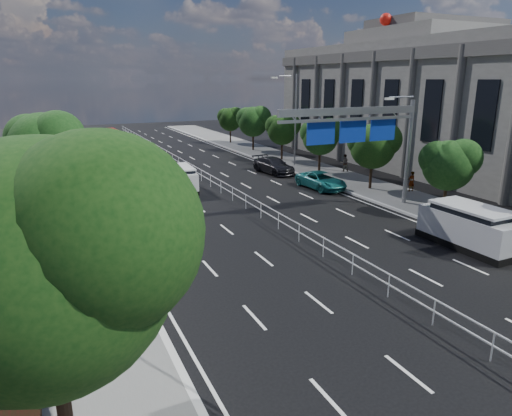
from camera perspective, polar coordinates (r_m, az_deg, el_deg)
ground at (r=20.14m, az=14.63°, el=-9.79°), size 160.00×160.00×0.00m
sidewalk_near at (r=16.20m, az=-20.46°, el=-16.76°), size 5.00×140.00×0.14m
kerb_near at (r=16.46m, az=-11.47°, el=-15.46°), size 0.25×140.00×0.15m
median_fence at (r=39.05m, az=-6.54°, el=3.90°), size 0.05×85.00×1.02m
hedge_near at (r=20.56m, az=-26.84°, el=-9.41°), size 1.00×36.00×0.44m
toilet_sign at (r=14.93m, az=-19.42°, el=-7.10°), size 1.62×0.18×4.34m
overhead_gantry at (r=30.43m, az=13.33°, el=9.90°), size 10.24×0.38×7.45m
streetlight_far at (r=45.81m, az=4.64°, el=11.63°), size 2.78×2.40×9.00m
civic_hall at (r=50.57m, az=20.50°, el=12.31°), size 14.40×36.00×14.35m
near_tree_big at (r=9.84m, az=-24.66°, el=-5.06°), size 5.72×5.33×7.71m
near_tree_back at (r=32.02m, az=-24.89°, el=7.35°), size 4.84×4.51×6.69m
far_tree_c at (r=31.54m, az=23.03°, el=5.26°), size 3.52×3.28×4.94m
far_tree_d at (r=36.88m, az=14.49°, el=7.79°), size 3.85×3.59×5.34m
far_tree_e at (r=42.92m, az=8.12°, el=9.03°), size 3.63×3.38×5.13m
far_tree_f at (r=49.35m, az=3.35°, el=9.95°), size 3.52×3.28×5.02m
far_tree_g at (r=56.03m, az=-0.32°, el=10.95°), size 3.96×3.69×5.45m
far_tree_h at (r=62.93m, az=-3.21°, el=11.16°), size 3.41×3.18×4.91m
white_minivan at (r=36.55m, az=-9.46°, el=3.65°), size 2.16×4.56×1.94m
red_bus at (r=55.23m, az=-17.66°, el=7.77°), size 2.90×9.66×2.85m
near_car_silver at (r=43.51m, az=-15.91°, el=4.97°), size 2.25×4.73×1.56m
near_car_dark at (r=69.97m, az=-17.75°, el=8.75°), size 1.69×4.81×1.58m
silver_minivan at (r=26.30m, az=25.22°, el=-2.17°), size 2.33×5.34×2.21m
parked_car_teal at (r=37.09m, az=8.14°, el=3.43°), size 2.54×4.93×1.33m
parked_car_dark at (r=42.88m, az=2.22°, el=5.34°), size 2.68×5.23×1.45m
pedestrian_a at (r=37.18m, az=18.86°, el=3.17°), size 0.58×0.39×1.56m
pedestrian_b at (r=43.80m, az=10.99°, el=5.57°), size 0.94×0.84×1.61m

